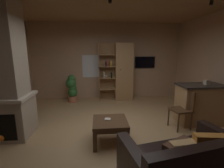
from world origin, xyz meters
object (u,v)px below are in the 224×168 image
tissue_box (207,82)px  coffee_table (110,125)px  kitchen_bar_counter (204,104)px  table_book_0 (108,119)px  stone_fireplace (4,78)px  bookshelf_cabinet (122,72)px  wall_mounted_tv (145,62)px  potted_floor_plant (72,88)px  dining_chair (184,107)px  leather_couch (185,167)px

tissue_box → coffee_table: tissue_box is taller
kitchen_bar_counter → table_book_0: 2.60m
stone_fireplace → kitchen_bar_counter: bearing=3.3°
bookshelf_cabinet → kitchen_bar_counter: bearing=-51.1°
table_book_0 → wall_mounted_tv: bearing=62.4°
potted_floor_plant → tissue_box: bearing=-29.5°
bookshelf_cabinet → wall_mounted_tv: size_ratio=2.70×
dining_chair → potted_floor_plant: bearing=142.4°
wall_mounted_tv → leather_couch: bearing=-98.7°
dining_chair → potted_floor_plant: (-2.97, 2.29, -0.01)m
leather_couch → wall_mounted_tv: wall_mounted_tv is taller
kitchen_bar_counter → coffee_table: kitchen_bar_counter is taller
bookshelf_cabinet → dining_chair: bookshelf_cabinet is taller
bookshelf_cabinet → wall_mounted_tv: bookshelf_cabinet is taller
potted_floor_plant → wall_mounted_tv: bearing=8.3°
wall_mounted_tv → dining_chair: bearing=-85.9°
stone_fireplace → leather_couch: bearing=-28.1°
kitchen_bar_counter → table_book_0: (-2.51, -0.68, -0.03)m
bookshelf_cabinet → coffee_table: 3.12m
kitchen_bar_counter → leather_couch: bearing=-129.0°
bookshelf_cabinet → table_book_0: bookshelf_cabinet is taller
dining_chair → coffee_table: bearing=-164.7°
leather_couch → wall_mounted_tv: (0.67, 4.38, 1.09)m
table_book_0 → dining_chair: dining_chair is taller
coffee_table → table_book_0: bearing=134.9°
potted_floor_plant → bookshelf_cabinet: bearing=6.1°
bookshelf_cabinet → potted_floor_plant: size_ratio=2.12×
stone_fireplace → coffee_table: (2.16, -0.46, -0.91)m
table_book_0 → potted_floor_plant: 2.96m
bookshelf_cabinet → table_book_0: bearing=-103.4°
stone_fireplace → bookshelf_cabinet: bearing=41.9°
tissue_box → coffee_table: size_ratio=0.18×
stone_fireplace → bookshelf_cabinet: stone_fireplace is taller
table_book_0 → potted_floor_plant: size_ratio=0.12×
tissue_box → wall_mounted_tv: 2.64m
stone_fireplace → table_book_0: size_ratio=24.23×
wall_mounted_tv → kitchen_bar_counter: bearing=-70.4°
bookshelf_cabinet → coffee_table: bearing=-102.3°
kitchen_bar_counter → wall_mounted_tv: 2.76m
kitchen_bar_counter → potted_floor_plant: bearing=150.6°
tissue_box → leather_couch: tissue_box is taller
coffee_table → potted_floor_plant: (-1.19, 2.78, 0.14)m
table_book_0 → wall_mounted_tv: 3.66m
wall_mounted_tv → stone_fireplace: bearing=-143.9°
kitchen_bar_counter → table_book_0: bearing=-164.9°
leather_couch → potted_floor_plant: bearing=117.9°
coffee_table → dining_chair: (1.79, 0.49, 0.15)m
leather_couch → potted_floor_plant: 4.50m
leather_couch → dining_chair: size_ratio=1.89×
kitchen_bar_counter → coffee_table: size_ratio=2.01×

